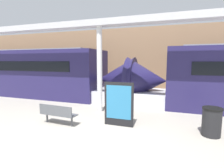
{
  "coord_description": "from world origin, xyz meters",
  "views": [
    {
      "loc": [
        2.68,
        -3.96,
        2.43
      ],
      "look_at": [
        0.17,
        3.34,
        1.4
      ],
      "focal_mm": 28.0,
      "sensor_mm": 36.0,
      "label": 1
    }
  ],
  "objects_px": {
    "trash_bin": "(212,122)",
    "support_column_near": "(100,70)",
    "poster_board": "(119,104)",
    "bench_near": "(57,113)",
    "train_right": "(12,73)"
  },
  "relations": [
    {
      "from": "poster_board",
      "to": "support_column_near",
      "type": "xyz_separation_m",
      "value": [
        -1.39,
        1.48,
        1.15
      ]
    },
    {
      "from": "poster_board",
      "to": "bench_near",
      "type": "bearing_deg",
      "value": -163.07
    },
    {
      "from": "trash_bin",
      "to": "support_column_near",
      "type": "distance_m",
      "value": 4.92
    },
    {
      "from": "train_right",
      "to": "poster_board",
      "type": "distance_m",
      "value": 10.45
    },
    {
      "from": "train_right",
      "to": "poster_board",
      "type": "height_order",
      "value": "train_right"
    },
    {
      "from": "trash_bin",
      "to": "poster_board",
      "type": "height_order",
      "value": "poster_board"
    },
    {
      "from": "trash_bin",
      "to": "support_column_near",
      "type": "height_order",
      "value": "support_column_near"
    },
    {
      "from": "poster_board",
      "to": "trash_bin",
      "type": "bearing_deg",
      "value": 2.41
    },
    {
      "from": "train_right",
      "to": "trash_bin",
      "type": "height_order",
      "value": "train_right"
    },
    {
      "from": "train_right",
      "to": "support_column_near",
      "type": "height_order",
      "value": "support_column_near"
    },
    {
      "from": "train_right",
      "to": "bench_near",
      "type": "xyz_separation_m",
      "value": [
        7.42,
        -4.65,
        -1.06
      ]
    },
    {
      "from": "trash_bin",
      "to": "bench_near",
      "type": "bearing_deg",
      "value": -171.39
    },
    {
      "from": "bench_near",
      "to": "support_column_near",
      "type": "relative_size",
      "value": 0.38
    },
    {
      "from": "train_right",
      "to": "trash_bin",
      "type": "bearing_deg",
      "value": -16.79
    },
    {
      "from": "support_column_near",
      "to": "bench_near",
      "type": "bearing_deg",
      "value": -111.17
    }
  ]
}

